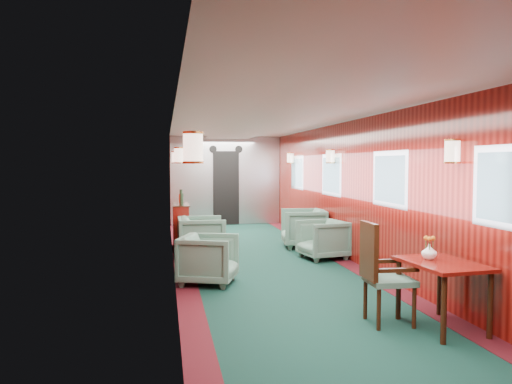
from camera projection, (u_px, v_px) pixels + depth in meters
room at (271, 166)px, 7.73m from camera, size 12.00×12.10×2.40m
bulkhead at (226, 181)px, 13.57m from camera, size 2.98×0.17×2.39m
windows_right at (356, 177)px, 8.26m from camera, size 0.02×8.60×0.80m
wall_sconces at (264, 156)px, 8.28m from camera, size 2.97×7.97×0.25m
dining_table at (442, 273)px, 5.02m from camera, size 0.71×0.96×0.68m
side_chair at (380, 269)px, 5.16m from camera, size 0.50×0.52×1.07m
credenza at (181, 226)px, 9.70m from camera, size 0.31×0.99×1.16m
flower_vase at (429, 252)px, 5.14m from camera, size 0.16×0.16×0.16m
armchair_left_near at (209, 259)px, 6.91m from camera, size 0.95×0.94×0.68m
armchair_left_far at (202, 237)px, 8.78m from camera, size 0.82×0.80×0.74m
armchair_right_near at (323, 239)px, 8.72m from camera, size 0.87×0.85×0.68m
armchair_right_far at (303, 228)px, 9.91m from camera, size 0.95×0.93×0.77m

